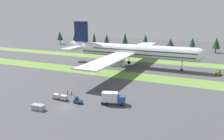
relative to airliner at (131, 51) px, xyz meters
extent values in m
plane|color=#47474C|center=(0.47, -56.66, -8.05)|extent=(400.00, 400.00, 0.00)
cube|color=olive|center=(0.47, -17.63, -8.05)|extent=(320.00, 11.61, 0.01)
cube|color=olive|center=(0.47, 17.59, -8.05)|extent=(320.00, 11.61, 0.01)
cylinder|color=white|center=(2.46, -0.02, -0.01)|extent=(59.40, 7.15, 6.56)
sphere|color=white|center=(32.13, -0.32, -0.01)|extent=(6.43, 6.43, 6.43)
cone|color=white|center=(-30.10, 0.30, 0.48)|extent=(10.19, 6.33, 6.23)
cube|color=#141E4C|center=(2.46, -0.02, -1.16)|extent=(57.96, 7.27, 0.36)
cube|color=#283342|center=(6.08, -0.06, 0.81)|extent=(52.17, 7.14, 0.44)
cube|color=white|center=(-0.92, 23.19, -0.67)|extent=(9.80, 39.89, 0.59)
cylinder|color=#A3A3A8|center=(0.43, 17.21, -2.83)|extent=(5.82, 3.67, 3.61)
cube|color=white|center=(-1.38, -23.17, -0.67)|extent=(9.80, 39.89, 0.59)
cylinder|color=#A3A3A8|center=(0.09, -17.21, -2.83)|extent=(5.82, 3.67, 3.61)
cube|color=white|center=(-29.28, 9.50, 0.97)|extent=(5.41, 14.52, 0.41)
cube|color=white|center=(-29.47, -8.91, 0.97)|extent=(5.41, 14.52, 0.41)
cube|color=#141E4C|center=(-29.38, 0.29, 8.84)|extent=(8.47, 0.79, 11.15)
cylinder|color=#A3A3A8|center=(25.62, -0.25, -4.22)|extent=(0.44, 0.44, 6.45)
cylinder|color=black|center=(25.62, -0.25, -7.45)|extent=(1.20, 0.43, 1.20)
cylinder|color=#A3A3A8|center=(-2.12, 3.96, -4.10)|extent=(0.44, 0.44, 6.20)
cylinder|color=black|center=(-2.12, 3.96, -7.20)|extent=(1.71, 0.61, 1.70)
cylinder|color=#A3A3A8|center=(-2.19, -3.92, -4.10)|extent=(0.44, 0.44, 6.20)
cylinder|color=black|center=(-2.19, -3.92, -7.20)|extent=(1.71, 0.61, 1.70)
cube|color=#1E4C8E|center=(1.91, -52.66, -7.37)|extent=(2.64, 1.37, 0.77)
cube|color=#283342|center=(1.52, -52.65, -6.53)|extent=(0.73, 1.11, 0.90)
cylinder|color=black|center=(2.83, -52.14, -7.75)|extent=(0.61, 0.22, 0.60)
cylinder|color=black|center=(2.80, -53.24, -7.75)|extent=(0.61, 0.22, 0.60)
cylinder|color=black|center=(1.01, -52.09, -7.75)|extent=(0.61, 0.22, 0.60)
cylinder|color=black|center=(0.98, -53.19, -7.75)|extent=(0.61, 0.22, 0.60)
cube|color=#A3A3A8|center=(-3.19, -52.51, -7.65)|extent=(2.24, 1.56, 0.10)
cube|color=#ADA89E|center=(-3.19, -52.51, -7.05)|extent=(1.97, 1.38, 1.10)
cylinder|color=black|center=(-2.34, -51.85, -7.85)|extent=(0.40, 0.13, 0.40)
cylinder|color=black|center=(-2.38, -53.23, -7.85)|extent=(0.40, 0.13, 0.40)
cylinder|color=black|center=(-4.01, -51.80, -7.85)|extent=(0.40, 0.13, 0.40)
cylinder|color=black|center=(-4.05, -53.18, -7.85)|extent=(0.40, 0.13, 0.40)
cube|color=#A3A3A8|center=(-6.09, -52.43, -7.65)|extent=(2.24, 1.56, 0.10)
cube|color=#ADA89E|center=(-6.09, -52.43, -7.05)|extent=(1.97, 1.38, 1.10)
cylinder|color=black|center=(-5.23, -51.77, -7.85)|extent=(0.40, 0.13, 0.40)
cylinder|color=black|center=(-5.27, -53.14, -7.85)|extent=(0.40, 0.13, 0.40)
cylinder|color=black|center=(-6.91, -51.72, -7.85)|extent=(0.40, 0.13, 0.40)
cylinder|color=black|center=(-6.95, -53.10, -7.85)|extent=(0.40, 0.13, 0.40)
cube|color=#1E4C8E|center=(13.98, -48.43, -6.47)|extent=(2.76, 2.83, 2.20)
cube|color=#283342|center=(15.00, -48.13, -6.03)|extent=(0.66, 2.01, 0.97)
cube|color=silver|center=(10.77, -49.37, -5.87)|extent=(4.96, 3.47, 2.80)
cylinder|color=black|center=(13.92, -47.41, -7.57)|extent=(1.01, 0.56, 0.96)
cylinder|color=black|center=(14.48, -49.33, -7.57)|extent=(1.01, 0.56, 0.96)
cylinder|color=black|center=(9.63, -48.66, -7.57)|extent=(1.01, 0.56, 0.96)
cylinder|color=black|center=(10.19, -50.58, -7.57)|extent=(1.01, 0.56, 0.96)
cylinder|color=black|center=(8.55, -48.98, -7.57)|extent=(1.01, 0.56, 0.96)
cylinder|color=black|center=(9.11, -50.90, -7.57)|extent=(1.01, 0.56, 0.96)
cube|color=yellow|center=(41.20, -0.41, -7.37)|extent=(2.61, 1.33, 0.77)
cube|color=#283342|center=(41.59, -0.41, -6.53)|extent=(0.71, 1.10, 0.90)
cylinder|color=black|center=(40.28, -0.95, -7.75)|extent=(0.60, 0.21, 0.60)
cylinder|color=black|center=(40.29, 0.15, -7.75)|extent=(0.60, 0.21, 0.60)
cylinder|color=black|center=(42.10, -0.97, -7.75)|extent=(0.60, 0.21, 0.60)
cylinder|color=black|center=(42.11, 0.13, -7.75)|extent=(0.60, 0.21, 0.60)
cylinder|color=black|center=(-3.72, -47.78, -7.63)|extent=(0.18, 0.18, 0.85)
cylinder|color=black|center=(-3.50, -47.83, -7.63)|extent=(0.18, 0.18, 0.85)
cylinder|color=orange|center=(-3.61, -47.80, -6.89)|extent=(0.36, 0.36, 0.62)
sphere|color=tan|center=(-3.61, -47.80, -6.43)|extent=(0.24, 0.24, 0.24)
cylinder|color=orange|center=(-3.84, -47.75, -6.92)|extent=(0.10, 0.10, 0.58)
cylinder|color=orange|center=(-3.39, -47.86, -6.92)|extent=(0.10, 0.10, 0.58)
cylinder|color=black|center=(-5.14, -47.84, -7.63)|extent=(0.18, 0.18, 0.85)
cylinder|color=black|center=(-5.33, -47.74, -7.63)|extent=(0.18, 0.18, 0.85)
cylinder|color=orange|center=(-5.23, -47.79, -6.89)|extent=(0.36, 0.36, 0.62)
sphere|color=tan|center=(-5.23, -47.79, -6.43)|extent=(0.24, 0.24, 0.24)
cylinder|color=orange|center=(-5.03, -47.90, -6.92)|extent=(0.10, 0.10, 0.58)
cylinder|color=orange|center=(-5.43, -47.68, -6.92)|extent=(0.10, 0.10, 0.58)
cube|color=#A3A3A8|center=(-6.30, -61.02, -7.30)|extent=(2.17, 1.82, 1.51)
cube|color=#A3A3A8|center=(-4.71, -60.84, -7.30)|extent=(2.16, 1.81, 1.50)
cone|color=orange|center=(-18.04, -24.51, -7.73)|extent=(0.44, 0.44, 0.64)
cone|color=orange|center=(8.80, -20.46, -7.82)|extent=(0.44, 0.44, 0.47)
cone|color=orange|center=(18.16, -25.38, -7.79)|extent=(0.44, 0.44, 0.53)
cylinder|color=#4C3823|center=(-90.96, 61.15, -6.06)|extent=(0.70, 0.70, 3.98)
cone|color=#1E4223|center=(-90.96, 61.15, -0.13)|extent=(5.65, 5.65, 7.87)
cylinder|color=#4C3823|center=(-76.31, 64.11, -6.57)|extent=(0.70, 0.70, 2.96)
cone|color=#1E4223|center=(-76.31, 64.11, -1.09)|extent=(4.83, 4.83, 8.02)
cylinder|color=#4C3823|center=(-56.95, 65.94, -6.64)|extent=(0.70, 0.70, 2.83)
cone|color=#1E4223|center=(-56.95, 65.94, -0.80)|extent=(3.77, 3.77, 8.85)
cylinder|color=#4C3823|center=(-42.88, 62.16, -6.59)|extent=(0.70, 0.70, 2.93)
cone|color=#1E4223|center=(-42.88, 62.16, -1.18)|extent=(5.28, 5.28, 7.89)
cylinder|color=#4C3823|center=(-26.22, 62.54, -6.19)|extent=(0.70, 0.70, 3.71)
cone|color=#1E4223|center=(-26.22, 62.54, 0.04)|extent=(4.61, 4.61, 8.74)
cylinder|color=#4C3823|center=(-9.74, 65.25, -6.20)|extent=(0.70, 0.70, 3.69)
cone|color=#1E4223|center=(-9.74, 65.25, -0.45)|extent=(5.15, 5.15, 7.81)
cylinder|color=#4C3823|center=(10.34, 63.23, -6.53)|extent=(0.70, 0.70, 3.05)
cone|color=#1E4223|center=(10.34, 63.23, -2.00)|extent=(6.05, 6.05, 5.99)
cylinder|color=#4C3823|center=(26.09, 62.50, -6.07)|extent=(0.70, 0.70, 3.95)
cone|color=#1E4223|center=(26.09, 62.50, -0.75)|extent=(4.72, 4.72, 6.70)
cylinder|color=#4C3823|center=(41.84, 64.61, -6.51)|extent=(0.70, 0.70, 3.09)
cone|color=#1E4223|center=(41.84, 64.61, -0.94)|extent=(5.53, 5.53, 8.04)
camera|label=1|loc=(34.42, -101.42, 16.48)|focal=33.75mm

